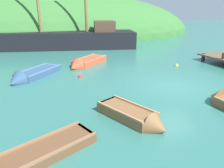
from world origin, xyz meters
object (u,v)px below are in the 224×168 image
rowboat_outer_right (135,118)px  rowboat_near_dock (85,63)px  sailing_ship (69,42)px  rowboat_far (32,76)px  rowboat_outer_left (28,161)px  buoy_yellow (177,66)px  buoy_red (80,77)px

rowboat_outer_right → rowboat_near_dock: rowboat_near_dock is taller
rowboat_near_dock → sailing_ship: bearing=-131.8°
rowboat_far → rowboat_outer_right: bearing=70.7°
rowboat_outer_left → sailing_ship: bearing=-125.1°
rowboat_outer_left → buoy_yellow: size_ratio=12.75×
buoy_yellow → rowboat_far: bearing=176.9°
buoy_red → sailing_ship: bearing=84.6°
buoy_red → buoy_yellow: bearing=2.3°
buoy_red → rowboat_outer_right: bearing=-82.3°
rowboat_far → buoy_yellow: bearing=129.8°
rowboat_outer_right → rowboat_near_dock: (0.16, 8.93, 0.01)m
rowboat_outer_left → buoy_yellow: bearing=-166.9°
rowboat_far → buoy_red: (2.86, -0.86, -0.13)m
rowboat_near_dock → buoy_yellow: bearing=117.3°
sailing_ship → rowboat_outer_right: sailing_ship is taller
sailing_ship → buoy_red: 10.95m
rowboat_outer_right → buoy_red: 6.17m
buoy_yellow → rowboat_outer_right: bearing=-136.0°
rowboat_outer_right → buoy_yellow: bearing=109.8°
rowboat_near_dock → rowboat_outer_left: bearing=27.0°
rowboat_outer_right → rowboat_near_dock: size_ratio=0.86×
rowboat_outer_right → rowboat_outer_left: bearing=-98.0°
rowboat_outer_right → rowboat_outer_left: size_ratio=0.86×
rowboat_outer_left → buoy_red: (2.96, 7.22, -0.09)m
rowboat_far → rowboat_outer_left: size_ratio=0.99×
rowboat_near_dock → buoy_red: 2.99m
rowboat_far → buoy_yellow: 10.34m
rowboat_outer_left → buoy_red: rowboat_outer_left is taller
rowboat_far → buoy_yellow: (10.33, -0.55, -0.13)m
sailing_ship → rowboat_outer_left: size_ratio=4.74×
rowboat_outer_right → rowboat_outer_left: rowboat_outer_right is taller
buoy_yellow → buoy_red: size_ratio=0.94×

